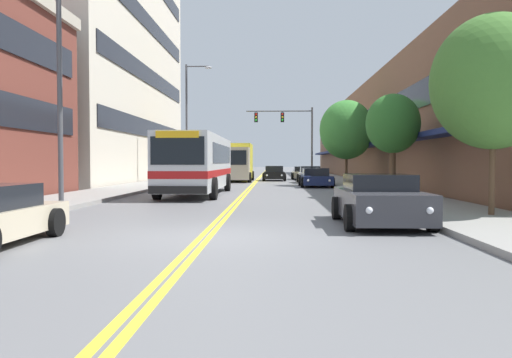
{
  "coord_description": "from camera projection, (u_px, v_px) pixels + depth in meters",
  "views": [
    {
      "loc": [
        1.53,
        -11.04,
        1.67
      ],
      "look_at": [
        0.39,
        20.92,
        0.58
      ],
      "focal_mm": 35.0,
      "sensor_mm": 36.0,
      "label": 1
    }
  ],
  "objects": [
    {
      "name": "car_white_parked_right_far",
      "position": [
        310.0,
        175.0,
        40.02
      ],
      "size": [
        2.01,
        4.28,
        1.34
      ],
      "color": "white",
      "rests_on": "ground_plane"
    },
    {
      "name": "sidewalk_left",
      "position": [
        184.0,
        178.0,
        48.35
      ],
      "size": [
        3.4,
        106.0,
        0.15
      ],
      "color": "gray",
      "rests_on": "ground_plane"
    },
    {
      "name": "car_red_parked_left_mid",
      "position": [
        208.0,
        174.0,
        43.65
      ],
      "size": [
        2.17,
        4.33,
        1.36
      ],
      "color": "maroon",
      "rests_on": "ground_plane"
    },
    {
      "name": "city_bus",
      "position": [
        198.0,
        162.0,
        25.77
      ],
      "size": [
        2.81,
        10.93,
        2.97
      ],
      "color": "silver",
      "rests_on": "ground_plane"
    },
    {
      "name": "box_truck",
      "position": [
        237.0,
        162.0,
        42.85
      ],
      "size": [
        2.68,
        7.33,
        3.25
      ],
      "color": "beige",
      "rests_on": "ground_plane"
    },
    {
      "name": "fire_hydrant",
      "position": [
        392.0,
        193.0,
        18.6
      ],
      "size": [
        0.33,
        0.25,
        0.76
      ],
      "color": "yellow",
      "rests_on": "sidewalk_right"
    },
    {
      "name": "car_beige_parked_right_mid",
      "position": [
        303.0,
        173.0,
        47.89
      ],
      "size": [
        2.19,
        4.34,
        1.24
      ],
      "color": "#BCAD89",
      "rests_on": "ground_plane"
    },
    {
      "name": "car_black_moving_lead",
      "position": [
        274.0,
        174.0,
        44.8
      ],
      "size": [
        2.07,
        4.25,
        1.32
      ],
      "color": "black",
      "rests_on": "ground_plane"
    },
    {
      "name": "centre_line",
      "position": [
        258.0,
        179.0,
        48.1
      ],
      "size": [
        0.34,
        106.0,
        0.01
      ],
      "color": "yellow",
      "rests_on": "ground_plane"
    },
    {
      "name": "street_lamp_left_near",
      "position": [
        72.0,
        77.0,
        15.85
      ],
      "size": [
        2.67,
        0.28,
        7.18
      ],
      "color": "#47474C",
      "rests_on": "ground_plane"
    },
    {
      "name": "storefront_row_right",
      "position": [
        395.0,
        136.0,
        47.49
      ],
      "size": [
        9.1,
        68.0,
        8.35
      ],
      "color": "brown",
      "rests_on": "ground_plane"
    },
    {
      "name": "car_navy_parked_right_end",
      "position": [
        316.0,
        178.0,
        33.74
      ],
      "size": [
        2.18,
        4.84,
        1.26
      ],
      "color": "#19234C",
      "rests_on": "ground_plane"
    },
    {
      "name": "street_tree_right_mid",
      "position": [
        393.0,
        124.0,
        23.12
      ],
      "size": [
        2.5,
        2.5,
        4.68
      ],
      "color": "brown",
      "rests_on": "sidewalk_right"
    },
    {
      "name": "traffic_signal_mast",
      "position": [
        290.0,
        128.0,
        47.9
      ],
      "size": [
        6.42,
        0.38,
        6.92
      ],
      "color": "#47474C",
      "rests_on": "ground_plane"
    },
    {
      "name": "street_tree_right_near",
      "position": [
        493.0,
        82.0,
        14.23
      ],
      "size": [
        3.51,
        3.51,
        5.74
      ],
      "color": "brown",
      "rests_on": "sidewalk_right"
    },
    {
      "name": "car_dark_grey_parked_right_foreground",
      "position": [
        380.0,
        201.0,
        13.24
      ],
      "size": [
        2.19,
        4.24,
        1.34
      ],
      "color": "#38383D",
      "rests_on": "ground_plane"
    },
    {
      "name": "sidewalk_right",
      "position": [
        333.0,
        179.0,
        47.84
      ],
      "size": [
        3.4,
        106.0,
        0.15
      ],
      "color": "gray",
      "rests_on": "ground_plane"
    },
    {
      "name": "car_slate_blue_parked_left_far",
      "position": [
        191.0,
        176.0,
        35.35
      ],
      "size": [
        2.12,
        4.49,
        1.4
      ],
      "color": "#475675",
      "rests_on": "ground_plane"
    },
    {
      "name": "street_tree_right_far",
      "position": [
        347.0,
        130.0,
        34.93
      ],
      "size": [
        3.76,
        3.76,
        5.85
      ],
      "color": "brown",
      "rests_on": "sidewalk_right"
    },
    {
      "name": "street_lamp_left_far",
      "position": [
        190.0,
        114.0,
        38.95
      ],
      "size": [
        2.09,
        0.28,
        9.27
      ],
      "color": "#47474C",
      "rests_on": "ground_plane"
    },
    {
      "name": "ground_plane",
      "position": [
        258.0,
        179.0,
        48.1
      ],
      "size": [
        240.0,
        240.0,
        0.0
      ],
      "primitive_type": "plane",
      "color": "slate"
    }
  ]
}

